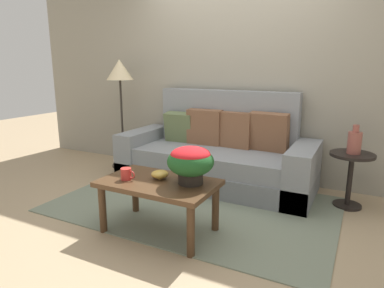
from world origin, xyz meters
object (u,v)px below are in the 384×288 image
at_px(couch, 217,157).
at_px(side_table, 351,170).
at_px(snack_bowl, 160,174).
at_px(coffee_table, 159,189).
at_px(potted_plant, 191,161).
at_px(table_vase, 355,142).
at_px(coffee_mug, 126,174).
at_px(floor_lamp, 120,79).

height_order(couch, side_table, couch).
bearing_deg(snack_bowl, coffee_table, -67.75).
xyz_separation_m(potted_plant, table_vase, (1.15, 1.25, 0.03)).
xyz_separation_m(potted_plant, snack_bowl, (-0.29, -0.01, -0.15)).
distance_m(coffee_mug, snack_bowl, 0.28).
bearing_deg(side_table, potted_plant, -132.40).
distance_m(couch, snack_bowl, 1.31).
relative_size(couch, potted_plant, 5.98).
bearing_deg(table_vase, side_table, 141.99).
height_order(coffee_table, floor_lamp, floor_lamp).
bearing_deg(snack_bowl, side_table, 41.41).
relative_size(couch, side_table, 4.09).
height_order(potted_plant, table_vase, table_vase).
relative_size(couch, snack_bowl, 15.35).
bearing_deg(coffee_mug, potted_plant, 17.18).
bearing_deg(table_vase, couch, 178.48).
relative_size(coffee_table, snack_bowl, 6.52).
height_order(coffee_mug, table_vase, table_vase).
distance_m(side_table, coffee_mug, 2.19).
relative_size(couch, coffee_mug, 16.70).
bearing_deg(snack_bowl, couch, 91.15).
xyz_separation_m(coffee_table, snack_bowl, (-0.02, 0.06, 0.11)).
height_order(couch, table_vase, couch).
xyz_separation_m(floor_lamp, table_vase, (2.91, -0.09, -0.54)).
xyz_separation_m(floor_lamp, coffee_mug, (1.24, -1.50, -0.71)).
distance_m(couch, side_table, 1.46).
xyz_separation_m(coffee_mug, table_vase, (1.68, 1.41, 0.17)).
height_order(couch, floor_lamp, floor_lamp).
height_order(snack_bowl, table_vase, table_vase).
bearing_deg(coffee_mug, floor_lamp, 129.60).
height_order(floor_lamp, coffee_mug, floor_lamp).
bearing_deg(couch, coffee_table, -87.94).
relative_size(side_table, table_vase, 1.96).
bearing_deg(coffee_mug, side_table, 40.28).
distance_m(couch, coffee_table, 1.36).
height_order(floor_lamp, table_vase, floor_lamp).
distance_m(floor_lamp, table_vase, 2.96).
relative_size(coffee_mug, snack_bowl, 0.92).
xyz_separation_m(coffee_mug, snack_bowl, (0.24, 0.15, -0.01)).
xyz_separation_m(coffee_table, floor_lamp, (-1.50, 1.40, 0.83)).
bearing_deg(coffee_table, side_table, 43.09).
height_order(side_table, coffee_mug, side_table).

